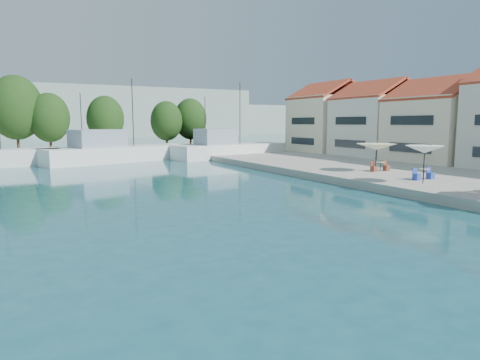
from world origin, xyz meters
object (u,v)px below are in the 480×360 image
trawler_03 (117,153)px  trawler_04 (228,150)px  umbrella_white (425,149)px  umbrella_cream (376,147)px

trawler_03 → trawler_04: size_ratio=1.17×
umbrella_white → umbrella_cream: umbrella_white is taller
trawler_03 → umbrella_cream: (15.59, -25.60, 1.56)m
trawler_04 → umbrella_cream: bearing=-97.3°
trawler_04 → umbrella_cream: 24.52m
umbrella_white → umbrella_cream: size_ratio=0.78×
trawler_03 → umbrella_cream: bearing=-76.8°
trawler_04 → umbrella_white: trawler_04 is taller
trawler_04 → umbrella_cream: (1.57, -24.42, 1.56)m
trawler_04 → trawler_03: bearing=164.2°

